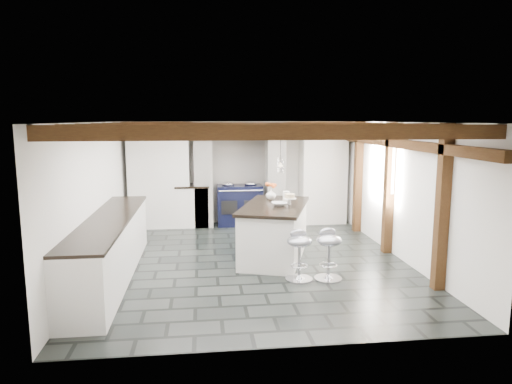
{
  "coord_description": "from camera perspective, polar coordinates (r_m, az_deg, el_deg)",
  "views": [
    {
      "loc": [
        -0.82,
        -7.35,
        2.34
      ],
      "look_at": [
        0.1,
        0.4,
        1.1
      ],
      "focal_mm": 32.0,
      "sensor_mm": 36.0,
      "label": 1
    }
  ],
  "objects": [
    {
      "name": "room_shell",
      "position": [
        8.86,
        -5.34,
        0.72
      ],
      "size": [
        6.0,
        6.03,
        6.0
      ],
      "color": "white",
      "rests_on": "ground"
    },
    {
      "name": "ground",
      "position": [
        7.76,
        -0.39,
        -8.53
      ],
      "size": [
        6.0,
        6.0,
        0.0
      ],
      "primitive_type": "plane",
      "color": "black",
      "rests_on": "ground"
    },
    {
      "name": "bar_stool_far",
      "position": [
        6.75,
        5.41,
        -7.13
      ],
      "size": [
        0.42,
        0.42,
        0.75
      ],
      "rotation": [
        0.0,
        0.0,
        0.16
      ],
      "color": "silver",
      "rests_on": "ground"
    },
    {
      "name": "kitchen_island",
      "position": [
        7.78,
        2.31,
        -4.86
      ],
      "size": [
        1.53,
        2.09,
        1.24
      ],
      "rotation": [
        0.0,
        0.0,
        -0.33
      ],
      "color": "white",
      "rests_on": "ground"
    },
    {
      "name": "range_cooker",
      "position": [
        10.24,
        -2.06,
        -1.53
      ],
      "size": [
        1.0,
        0.63,
        0.99
      ],
      "color": "black",
      "rests_on": "ground"
    },
    {
      "name": "bar_stool_near",
      "position": [
        6.82,
        9.05,
        -6.96
      ],
      "size": [
        0.44,
        0.44,
        0.77
      ],
      "rotation": [
        0.0,
        0.0,
        0.18
      ],
      "color": "silver",
      "rests_on": "ground"
    }
  ]
}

